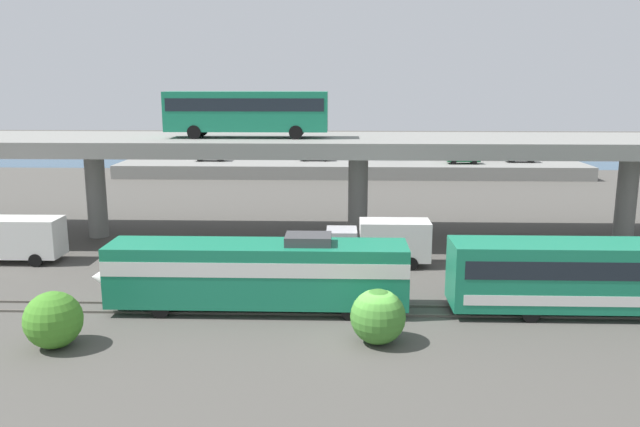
# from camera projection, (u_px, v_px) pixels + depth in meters

# --- Properties ---
(ground_plane) EXTENTS (260.00, 260.00, 0.00)m
(ground_plane) POSITION_uv_depth(u_px,v_px,m) (368.00, 341.00, 29.89)
(ground_plane) COLOR #4C4944
(rail_strip_near) EXTENTS (110.00, 0.12, 0.12)m
(rail_strip_near) POSITION_uv_depth(u_px,v_px,m) (366.00, 315.00, 33.09)
(rail_strip_near) COLOR #59544C
(rail_strip_near) RESTS_ON ground_plane
(rail_strip_far) EXTENTS (110.00, 0.12, 0.12)m
(rail_strip_far) POSITION_uv_depth(u_px,v_px,m) (365.00, 305.00, 34.50)
(rail_strip_far) COLOR #59544C
(rail_strip_far) RESTS_ON ground_plane
(train_locomotive) EXTENTS (16.83, 3.04, 4.18)m
(train_locomotive) POSITION_uv_depth(u_px,v_px,m) (243.00, 271.00, 33.56)
(train_locomotive) COLOR #197A56
(train_locomotive) RESTS_ON ground_plane
(highway_overpass) EXTENTS (96.00, 10.42, 7.88)m
(highway_overpass) POSITION_uv_depth(u_px,v_px,m) (359.00, 148.00, 48.01)
(highway_overpass) COLOR gray
(highway_overpass) RESTS_ON ground_plane
(transit_bus_on_overpass) EXTENTS (12.00, 2.68, 3.40)m
(transit_bus_on_overpass) POSITION_uv_depth(u_px,v_px,m) (247.00, 110.00, 46.94)
(transit_bus_on_overpass) COLOR #197A56
(transit_bus_on_overpass) RESTS_ON highway_overpass
(service_truck_west) EXTENTS (6.80, 2.46, 3.04)m
(service_truck_west) POSITION_uv_depth(u_px,v_px,m) (381.00, 241.00, 41.92)
(service_truck_west) COLOR #B7B7BC
(service_truck_west) RESTS_ON ground_plane
(service_truck_east) EXTENTS (6.80, 2.46, 3.04)m
(service_truck_east) POSITION_uv_depth(u_px,v_px,m) (14.00, 238.00, 42.70)
(service_truck_east) COLOR #9E998C
(service_truck_east) RESTS_ON ground_plane
(pier_parking_lot) EXTENTS (60.17, 10.94, 1.68)m
(pier_parking_lot) POSITION_uv_depth(u_px,v_px,m) (351.00, 168.00, 83.53)
(pier_parking_lot) COLOR gray
(pier_parking_lot) RESTS_ON ground_plane
(parked_car_0) EXTENTS (4.37, 1.92, 1.50)m
(parked_car_0) POSITION_uv_depth(u_px,v_px,m) (211.00, 155.00, 83.74)
(parked_car_0) COLOR #B7B7BC
(parked_car_0) RESTS_ON pier_parking_lot
(parked_car_1) EXTENTS (4.37, 1.89, 1.50)m
(parked_car_1) POSITION_uv_depth(u_px,v_px,m) (482.00, 154.00, 84.69)
(parked_car_1) COLOR black
(parked_car_1) RESTS_ON pier_parking_lot
(parked_car_2) EXTENTS (4.16, 1.85, 1.50)m
(parked_car_2) POSITION_uv_depth(u_px,v_px,m) (395.00, 154.00, 85.52)
(parked_car_2) COLOR navy
(parked_car_2) RESTS_ON pier_parking_lot
(parked_car_3) EXTENTS (4.00, 1.82, 1.50)m
(parked_car_3) POSITION_uv_depth(u_px,v_px,m) (521.00, 156.00, 82.47)
(parked_car_3) COLOR #515459
(parked_car_3) RESTS_ON pier_parking_lot
(parked_car_4) EXTENTS (4.07, 1.83, 1.50)m
(parked_car_4) POSITION_uv_depth(u_px,v_px,m) (445.00, 154.00, 84.84)
(parked_car_4) COLOR #B7B7BC
(parked_car_4) RESTS_ON pier_parking_lot
(parked_car_5) EXTENTS (4.36, 1.86, 1.50)m
(parked_car_5) POSITION_uv_depth(u_px,v_px,m) (315.00, 155.00, 83.99)
(parked_car_5) COLOR #B7B7BC
(parked_car_5) RESTS_ON pier_parking_lot
(parked_car_6) EXTENTS (4.16, 1.99, 1.50)m
(parked_car_6) POSITION_uv_depth(u_px,v_px,m) (463.00, 158.00, 81.00)
(parked_car_6) COLOR #0C4C26
(parked_car_6) RESTS_ON pier_parking_lot
(harbor_water) EXTENTS (140.00, 36.00, 0.01)m
(harbor_water) POSITION_uv_depth(u_px,v_px,m) (349.00, 154.00, 106.20)
(harbor_water) COLOR #2D5170
(harbor_water) RESTS_ON ground_plane
(shrub_left) EXTENTS (2.64, 2.64, 2.64)m
(shrub_left) POSITION_uv_depth(u_px,v_px,m) (53.00, 320.00, 28.98)
(shrub_left) COLOR #428728
(shrub_left) RESTS_ON ground_plane
(shrub_right) EXTENTS (2.59, 2.59, 2.59)m
(shrub_right) POSITION_uv_depth(u_px,v_px,m) (378.00, 317.00, 29.46)
(shrub_right) COLOR #3E7D2D
(shrub_right) RESTS_ON ground_plane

